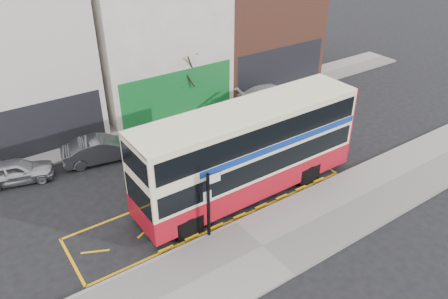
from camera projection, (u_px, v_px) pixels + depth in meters
ground at (231, 220)px, 20.41m from camera, size 120.00×120.00×0.00m
pavement at (262, 247)px, 18.74m from camera, size 40.00×4.00×0.15m
kerb at (236, 223)px, 20.10m from camera, size 40.00×0.15×0.15m
far_pavement at (133, 128)px, 28.16m from camera, size 50.00×3.00×0.15m
road_markings at (213, 203)px, 21.54m from camera, size 14.00×3.40×0.01m
terrace_left at (8, 48)px, 25.62m from camera, size 8.00×8.01×11.80m
terrace_green_shop at (148, 29)px, 30.15m from camera, size 9.00×8.01×11.30m
terrace_right at (251, 18)px, 34.79m from camera, size 9.00×8.01×10.30m
double_decker_bus at (249, 150)px, 21.11m from camera, size 11.78×2.80×4.70m
bus_stop_post at (210, 199)px, 18.36m from camera, size 0.80×0.14×3.24m
car_silver at (16, 171)px, 22.79m from camera, size 4.04×2.47×1.29m
car_grey at (101, 149)px, 24.61m from camera, size 4.56×2.26×1.44m
car_white at (272, 96)px, 30.93m from camera, size 5.51×2.95×1.52m
street_tree_right at (184, 60)px, 28.95m from camera, size 2.44×2.44×5.27m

